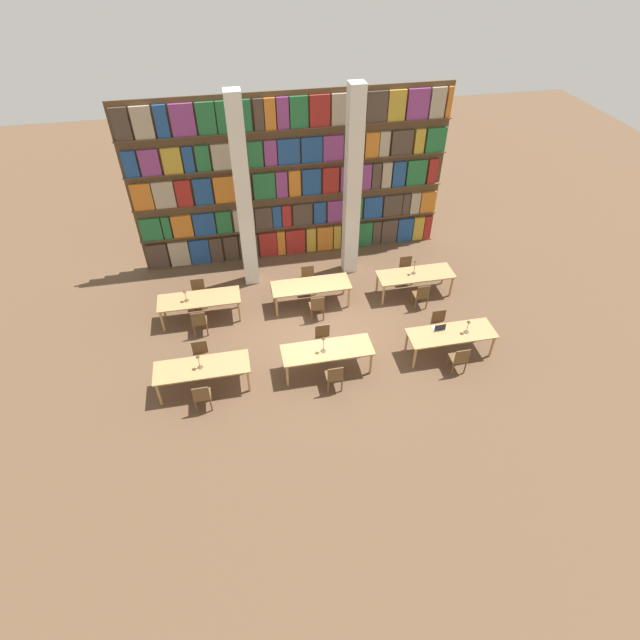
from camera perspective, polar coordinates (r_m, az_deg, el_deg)
ground_plane at (r=14.56m, az=-0.11°, el=-1.72°), size 40.00×40.00×0.00m
bookshelf_bank at (r=16.73m, az=-3.18°, el=15.37°), size 10.21×0.35×5.50m
pillar_left at (r=15.23m, az=-8.76°, el=13.68°), size 0.46×0.46×6.00m
pillar_center at (r=15.68m, az=3.74°, el=14.89°), size 0.46×0.46×6.00m
reading_table_0 at (r=12.98m, az=-13.33°, el=-5.47°), size 2.39×0.83×0.77m
chair_0 at (r=12.66m, az=-13.34°, el=-8.40°), size 0.42×0.40×0.89m
chair_1 at (r=13.63m, az=-13.46°, el=-3.99°), size 0.42×0.40×0.89m
desk_lamp_0 at (r=12.72m, az=-13.73°, el=-4.38°), size 0.14×0.14×0.43m
reading_table_1 at (r=13.07m, az=0.82°, el=-3.63°), size 2.39×0.83×0.77m
chair_2 at (r=12.75m, az=1.64°, el=-6.43°), size 0.42×0.40×0.89m
chair_3 at (r=13.72m, az=0.37°, el=-2.20°), size 0.42×0.40×0.89m
desk_lamp_1 at (r=12.75m, az=0.40°, el=-2.49°), size 0.14×0.14×0.49m
reading_table_2 at (r=14.00m, az=14.76°, el=-1.66°), size 2.39×0.83×0.77m
chair_4 at (r=13.68m, az=15.60°, el=-4.26°), size 0.42×0.40×0.89m
chair_5 at (r=14.58m, az=13.46°, el=-0.45°), size 0.42×0.40×0.89m
desk_lamp_2 at (r=13.90m, az=16.58°, el=-0.48°), size 0.14×0.14×0.42m
laptop at (r=13.96m, az=13.42°, el=-0.87°), size 0.32×0.22×0.21m
reading_table_3 at (r=15.09m, az=-13.63°, el=2.17°), size 2.39×0.83×0.77m
chair_6 at (r=14.68m, az=-13.62°, el=-0.15°), size 0.42×0.40×0.89m
chair_7 at (r=15.78m, az=-13.71°, el=3.13°), size 0.42×0.40×0.89m
desk_lamp_3 at (r=14.89m, az=-15.17°, el=2.91°), size 0.14×0.14×0.39m
reading_table_4 at (r=15.20m, az=-1.04°, el=3.82°), size 2.39×0.83×0.77m
chair_8 at (r=14.79m, az=-0.36°, el=1.60°), size 0.42×0.40×0.89m
chair_9 at (r=15.88m, az=-1.33°, el=4.75°), size 0.42×0.40×0.89m
reading_table_5 at (r=15.93m, az=10.84°, el=4.97°), size 2.39×0.83×0.77m
chair_10 at (r=15.53m, az=11.48°, el=2.84°), size 0.42×0.40×0.89m
chair_11 at (r=16.56m, az=9.82°, el=5.79°), size 0.42×0.40×0.89m
desk_lamp_4 at (r=15.71m, az=10.79°, el=6.24°), size 0.14×0.14×0.49m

